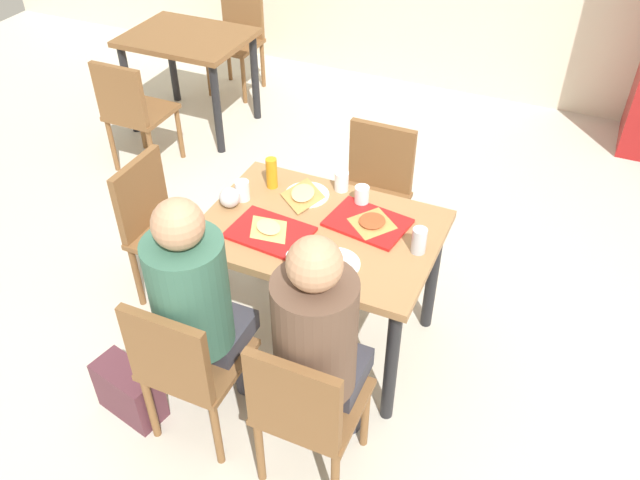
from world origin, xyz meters
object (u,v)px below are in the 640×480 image
tray_red_near (270,232)px  background_chair_near (132,109)px  pizza_slice_c (303,194)px  plastic_cup_c (242,190)px  chair_far_side (374,187)px  plastic_cup_d (362,196)px  paper_plate_near_edge (335,264)px  main_table (320,245)px  foil_bundle (230,197)px  chair_near_right (304,407)px  soda_can (419,241)px  pizza_slice_b (372,222)px  paper_plate_center (307,195)px  condiment_bottle (272,173)px  chair_left_end (160,222)px  plastic_cup_b (295,263)px  chair_near_left (186,363)px  person_in_red (197,299)px  tray_red_far (368,223)px  background_chair_far (238,34)px  background_table (189,51)px  handbag (129,391)px  plastic_cup_a (342,181)px  pizza_slice_a (268,228)px  person_in_brown_jacket (319,340)px

tray_red_near → background_chair_near: bearing=145.8°
pizza_slice_c → plastic_cup_c: 0.29m
chair_far_side → pizza_slice_c: 0.66m
plastic_cup_d → paper_plate_near_edge: bearing=-83.2°
main_table → foil_bundle: foil_bundle is taller
main_table → chair_near_right: size_ratio=1.31×
soda_can → pizza_slice_b: bearing=160.4°
paper_plate_center → condiment_bottle: 0.21m
chair_left_end → condiment_bottle: (0.58, 0.21, 0.34)m
condiment_bottle → background_chair_near: (-1.49, 0.78, -0.34)m
chair_left_end → pizza_slice_c: bearing=14.3°
plastic_cup_b → plastic_cup_c: size_ratio=1.00×
pizza_slice_b → chair_near_right: bearing=-86.3°
plastic_cup_b → background_chair_near: size_ratio=0.12×
paper_plate_center → foil_bundle: foil_bundle is taller
soda_can → condiment_bottle: condiment_bottle is taller
chair_near_left → person_in_red: size_ratio=0.67×
chair_far_side → chair_left_end: (-0.93, -0.77, 0.00)m
plastic_cup_b → plastic_cup_d: 0.58m
paper_plate_center → condiment_bottle: size_ratio=1.38×
foil_bundle → background_chair_near: foil_bundle is taller
chair_left_end → plastic_cup_b: bearing=-18.8°
paper_plate_near_edge → pizza_slice_c: bearing=130.2°
tray_red_far → plastic_cup_c: plastic_cup_c is taller
chair_near_right → person_in_red: size_ratio=0.67×
chair_far_side → pizza_slice_b: size_ratio=4.05×
soda_can → condiment_bottle: bearing=166.8°
tray_red_far → background_chair_near: bearing=156.8°
pizza_slice_c → plastic_cup_d: bearing=11.5°
background_chair_far → chair_far_side: bearing=-42.5°
tray_red_far → paper_plate_center: size_ratio=1.64×
chair_left_end → tray_red_far: (1.12, 0.12, 0.26)m
pizza_slice_c → background_chair_near: (-1.66, 0.80, -0.27)m
background_table → handbag: bearing=-64.1°
pizza_slice_b → foil_bundle: bearing=-169.4°
main_table → tray_red_near: size_ratio=3.04×
tray_red_far → background_table: (-2.03, 1.61, -0.13)m
chair_near_left → background_table: (-1.57, 2.49, 0.13)m
tray_red_far → paper_plate_near_edge: tray_red_far is taller
tray_red_far → plastic_cup_b: bearing=-110.4°
person_in_red → condiment_bottle: bearing=95.6°
chair_near_left → paper_plate_center: size_ratio=3.79×
main_table → condiment_bottle: bearing=149.3°
chair_near_left → paper_plate_near_edge: chair_near_left is taller
paper_plate_center → background_chair_far: (-1.68, 2.24, -0.26)m
plastic_cup_a → handbag: (-0.60, -1.11, -0.65)m
tray_red_near → foil_bundle: size_ratio=3.60×
pizza_slice_a → chair_left_end: bearing=170.2°
chair_near_right → person_in_brown_jacket: (-0.00, 0.14, 0.25)m
paper_plate_center → plastic_cup_c: size_ratio=2.20×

